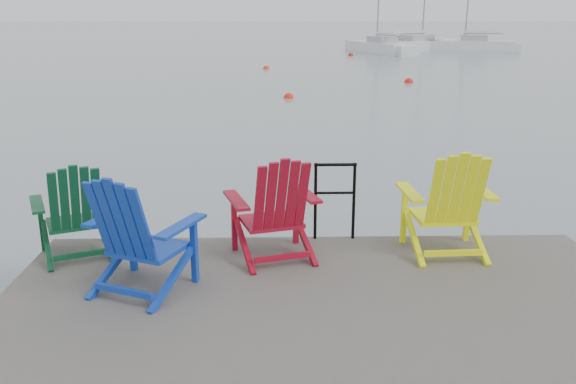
{
  "coord_description": "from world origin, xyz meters",
  "views": [
    {
      "loc": [
        -0.44,
        -4.17,
        3.03
      ],
      "look_at": [
        -0.27,
        3.17,
        0.85
      ],
      "focal_mm": 38.0,
      "sensor_mm": 36.0,
      "label": 1
    }
  ],
  "objects_px": {
    "chair_red": "(275,208)",
    "buoy_d": "(351,56)",
    "buoy_c": "(409,82)",
    "chair_blue": "(138,233)",
    "sailboat_near": "(379,48)",
    "chair_green": "(75,210)",
    "buoy_a": "(289,98)",
    "sailboat_mid": "(418,46)",
    "buoy_b": "(266,69)",
    "chair_yellow": "(449,202)",
    "sailboat_far": "(469,46)",
    "handrail": "(335,194)"
  },
  "relations": [
    {
      "from": "chair_red",
      "to": "buoy_d",
      "type": "bearing_deg",
      "value": 65.07
    },
    {
      "from": "chair_red",
      "to": "buoy_c",
      "type": "relative_size",
      "value": 2.85
    },
    {
      "from": "chair_blue",
      "to": "sailboat_near",
      "type": "bearing_deg",
      "value": 101.43
    },
    {
      "from": "sailboat_near",
      "to": "buoy_c",
      "type": "distance_m",
      "value": 19.96
    },
    {
      "from": "chair_green",
      "to": "buoy_d",
      "type": "xyz_separation_m",
      "value": [
        7.62,
        38.03,
        -1.03
      ]
    },
    {
      "from": "chair_blue",
      "to": "buoy_a",
      "type": "bearing_deg",
      "value": 107.88
    },
    {
      "from": "sailboat_mid",
      "to": "buoy_b",
      "type": "xyz_separation_m",
      "value": [
        -12.1,
        -16.33,
        -0.35
      ]
    },
    {
      "from": "buoy_b",
      "to": "buoy_d",
      "type": "relative_size",
      "value": 0.91
    },
    {
      "from": "chair_blue",
      "to": "chair_yellow",
      "type": "height_order",
      "value": "chair_yellow"
    },
    {
      "from": "chair_red",
      "to": "buoy_c",
      "type": "distance_m",
      "value": 21.96
    },
    {
      "from": "sailboat_far",
      "to": "buoy_c",
      "type": "xyz_separation_m",
      "value": [
        -9.56,
        -22.1,
        -0.36
      ]
    },
    {
      "from": "chair_green",
      "to": "chair_blue",
      "type": "xyz_separation_m",
      "value": [
        0.85,
        -0.87,
        0.05
      ]
    },
    {
      "from": "buoy_a",
      "to": "sailboat_near",
      "type": "bearing_deg",
      "value": 73.21
    },
    {
      "from": "sailboat_mid",
      "to": "sailboat_far",
      "type": "height_order",
      "value": "sailboat_mid"
    },
    {
      "from": "chair_red",
      "to": "buoy_b",
      "type": "bearing_deg",
      "value": 74.11
    },
    {
      "from": "handrail",
      "to": "chair_red",
      "type": "height_order",
      "value": "chair_red"
    },
    {
      "from": "buoy_b",
      "to": "buoy_c",
      "type": "height_order",
      "value": "buoy_c"
    },
    {
      "from": "handrail",
      "to": "chair_red",
      "type": "relative_size",
      "value": 0.79
    },
    {
      "from": "sailboat_mid",
      "to": "buoy_b",
      "type": "height_order",
      "value": "sailboat_mid"
    },
    {
      "from": "sailboat_far",
      "to": "buoy_b",
      "type": "relative_size",
      "value": 26.4
    },
    {
      "from": "sailboat_far",
      "to": "buoy_a",
      "type": "xyz_separation_m",
      "value": [
        -15.01,
        -26.98,
        -0.36
      ]
    },
    {
      "from": "handrail",
      "to": "sailboat_mid",
      "type": "relative_size",
      "value": 0.07
    },
    {
      "from": "handrail",
      "to": "buoy_d",
      "type": "relative_size",
      "value": 2.26
    },
    {
      "from": "chair_green",
      "to": "handrail",
      "type": "bearing_deg",
      "value": -13.72
    },
    {
      "from": "chair_red",
      "to": "sailboat_near",
      "type": "distance_m",
      "value": 41.74
    },
    {
      "from": "chair_red",
      "to": "buoy_b",
      "type": "xyz_separation_m",
      "value": [
        -0.4,
        27.93,
        -1.07
      ]
    },
    {
      "from": "chair_blue",
      "to": "buoy_c",
      "type": "distance_m",
      "value": 23.06
    },
    {
      "from": "chair_blue",
      "to": "sailboat_far",
      "type": "xyz_separation_m",
      "value": [
        16.81,
        43.95,
        -0.72
      ]
    },
    {
      "from": "chair_green",
      "to": "chair_blue",
      "type": "height_order",
      "value": "chair_blue"
    },
    {
      "from": "sailboat_mid",
      "to": "buoy_c",
      "type": "distance_m",
      "value": 23.86
    },
    {
      "from": "sailboat_near",
      "to": "sailboat_mid",
      "type": "relative_size",
      "value": 0.8
    },
    {
      "from": "chair_red",
      "to": "sailboat_mid",
      "type": "height_order",
      "value": "sailboat_mid"
    },
    {
      "from": "sailboat_near",
      "to": "buoy_b",
      "type": "distance_m",
      "value": 15.5
    },
    {
      "from": "sailboat_mid",
      "to": "sailboat_near",
      "type": "bearing_deg",
      "value": -88.83
    },
    {
      "from": "handrail",
      "to": "chair_green",
      "type": "xyz_separation_m",
      "value": [
        -2.8,
        -0.48,
        -0.01
      ]
    },
    {
      "from": "chair_blue",
      "to": "chair_yellow",
      "type": "relative_size",
      "value": 0.98
    },
    {
      "from": "chair_yellow",
      "to": "buoy_d",
      "type": "distance_m",
      "value": 38.25
    },
    {
      "from": "sailboat_mid",
      "to": "buoy_d",
      "type": "height_order",
      "value": "sailboat_mid"
    },
    {
      "from": "sailboat_near",
      "to": "chair_yellow",
      "type": "bearing_deg",
      "value": -118.24
    },
    {
      "from": "chair_red",
      "to": "sailboat_far",
      "type": "height_order",
      "value": "sailboat_far"
    },
    {
      "from": "sailboat_mid",
      "to": "chair_red",
      "type": "bearing_deg",
      "value": -55.53
    },
    {
      "from": "chair_blue",
      "to": "buoy_d",
      "type": "xyz_separation_m",
      "value": [
        6.77,
        38.9,
        -1.08
      ]
    },
    {
      "from": "chair_green",
      "to": "buoy_b",
      "type": "bearing_deg",
      "value": 63.08
    },
    {
      "from": "chair_red",
      "to": "buoy_d",
      "type": "distance_m",
      "value": 38.55
    },
    {
      "from": "chair_green",
      "to": "buoy_d",
      "type": "relative_size",
      "value": 2.62
    },
    {
      "from": "sailboat_near",
      "to": "sailboat_far",
      "type": "xyz_separation_m",
      "value": [
        7.54,
        2.24,
        0.0
      ]
    },
    {
      "from": "sailboat_near",
      "to": "buoy_b",
      "type": "xyz_separation_m",
      "value": [
        -8.41,
        -13.02,
        -0.36
      ]
    },
    {
      "from": "sailboat_near",
      "to": "sailboat_mid",
      "type": "bearing_deg",
      "value": 22.23
    },
    {
      "from": "handrail",
      "to": "buoy_b",
      "type": "distance_m",
      "value": 27.39
    },
    {
      "from": "sailboat_near",
      "to": "buoy_d",
      "type": "bearing_deg",
      "value": -151.25
    }
  ]
}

